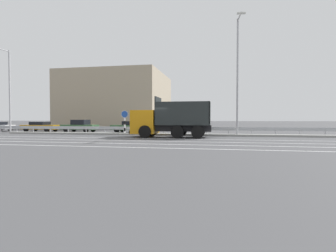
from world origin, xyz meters
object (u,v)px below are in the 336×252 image
(dump_truck, at_px, (162,123))
(parked_car_2, at_px, (80,126))
(median_road_sign, at_px, (125,122))
(parked_car_1, at_px, (41,126))
(parked_car_3, at_px, (131,127))
(street_lamp_0, at_px, (8,87))
(street_lamp_1, at_px, (238,72))

(dump_truck, relative_size, parked_car_2, 1.57)
(median_road_sign, xyz_separation_m, parked_car_1, (-12.41, 4.11, -0.61))
(parked_car_1, height_order, parked_car_3, parked_car_3)
(parked_car_1, distance_m, parked_car_2, 5.26)
(dump_truck, xyz_separation_m, parked_car_2, (-11.50, 6.62, -0.50))
(dump_truck, distance_m, parked_car_1, 18.02)
(parked_car_2, distance_m, parked_car_3, 6.34)
(dump_truck, xyz_separation_m, parked_car_3, (-5.16, 6.73, -0.55))
(street_lamp_0, bearing_deg, parked_car_1, 80.98)
(street_lamp_1, bearing_deg, parked_car_3, 159.65)
(street_lamp_0, bearing_deg, parked_car_3, 19.73)
(street_lamp_1, bearing_deg, parked_car_1, 169.79)
(street_lamp_0, bearing_deg, street_lamp_1, 0.24)
(median_road_sign, relative_size, street_lamp_0, 0.27)
(street_lamp_1, height_order, parked_car_3, street_lamp_1)
(street_lamp_0, relative_size, parked_car_1, 1.91)
(parked_car_2, bearing_deg, street_lamp_0, 129.30)
(dump_truck, distance_m, parked_car_3, 8.50)
(parked_car_3, bearing_deg, dump_truck, -143.00)
(street_lamp_1, xyz_separation_m, parked_car_2, (-17.93, 4.19, -5.05))
(parked_car_2, bearing_deg, parked_car_1, 93.62)
(median_road_sign, xyz_separation_m, street_lamp_0, (-13.09, -0.16, 3.77))
(median_road_sign, height_order, street_lamp_1, street_lamp_1)
(parked_car_1, bearing_deg, median_road_sign, 73.25)
(dump_truck, bearing_deg, median_road_sign, 59.44)
(median_road_sign, bearing_deg, dump_truck, -29.86)
(street_lamp_0, bearing_deg, dump_truck, -7.61)
(street_lamp_0, height_order, street_lamp_1, street_lamp_1)
(dump_truck, distance_m, median_road_sign, 5.01)
(parked_car_1, xyz_separation_m, parked_car_2, (5.26, 0.02, 0.08))
(dump_truck, relative_size, parked_car_3, 1.58)
(street_lamp_1, xyz_separation_m, parked_car_3, (-11.60, 4.30, -5.10))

